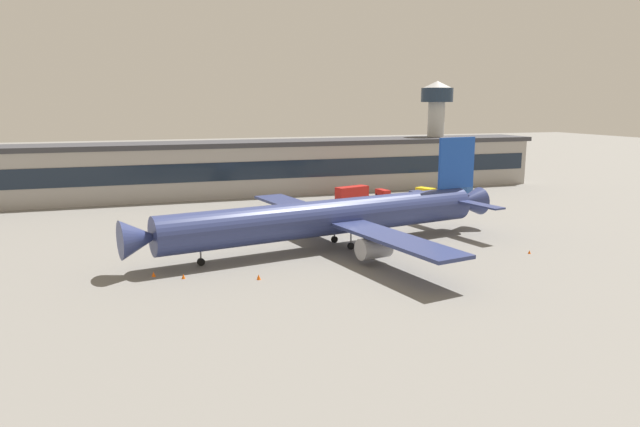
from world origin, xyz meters
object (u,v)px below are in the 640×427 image
Objects in this scene: control_tower at (436,120)px; airliner at (333,217)px; pushback_tractor at (426,191)px; fuel_truck at (353,192)px; traffic_cone_1 at (154,274)px; traffic_cone_3 at (183,276)px; traffic_cone_2 at (529,252)px; traffic_cone_0 at (259,277)px; follow_me_car at (383,193)px; stair_truck at (460,188)px.

airliner is at bearing -130.81° from control_tower.
fuel_truck is at bearing -174.69° from pushback_tractor.
control_tower is 5.43× the size of pushback_tractor.
traffic_cone_1 reaches higher than traffic_cone_3.
traffic_cone_2 is at bearing -82.39° from fuel_truck.
traffic_cone_0 reaches higher than traffic_cone_2.
pushback_tractor reaches higher than traffic_cone_2.
traffic_cone_2 is at bearing -4.29° from traffic_cone_3.
control_tower reaches higher than follow_me_car.
traffic_cone_3 is (-79.72, -73.26, -18.25)m from control_tower.
fuel_truck is 13.60× the size of traffic_cone_3.
airliner reaches higher than traffic_cone_0.
pushback_tractor is at bearing 153.34° from stair_truck.
follow_me_car is at bearing 52.22° from traffic_cone_0.
airliner is 115.66× the size of traffic_cone_2.
pushback_tractor is at bearing -124.60° from control_tower.
traffic_cone_0 is at bearing -134.59° from pushback_tractor.
control_tower is at bearing 36.90° from follow_me_car.
follow_me_car is 6.40× the size of traffic_cone_0.
follow_me_car is 7.10× the size of traffic_cone_3.
airliner is 31.51m from traffic_cone_2.
traffic_cone_3 is (-52.87, 3.96, 0.04)m from traffic_cone_2.
traffic_cone_1 is at bearing -139.62° from control_tower.
traffic_cone_0 is 10.21m from traffic_cone_3.
control_tower is 4.59× the size of stair_truck.
follow_me_car reaches higher than traffic_cone_3.
follow_me_car is at bearing 56.43° from airliner.
pushback_tractor is 85.88m from traffic_cone_3.
follow_me_car is at bearing 88.46° from traffic_cone_2.
traffic_cone_1 is at bearing 156.09° from traffic_cone_0.
pushback_tractor is 87.48m from traffic_cone_1.
airliner is 61.05m from pushback_tractor.
control_tower is at bearing 70.83° from traffic_cone_2.
traffic_cone_1 is at bearing 173.73° from traffic_cone_2.
control_tower is 111.10m from traffic_cone_1.
control_tower is at bearing 47.62° from traffic_cone_0.
stair_truck is 84.34m from traffic_cone_0.
pushback_tractor is 81.27m from traffic_cone_0.
control_tower is 28.79m from stair_truck.
traffic_cone_0 is 43.33m from traffic_cone_2.
airliner reaches higher than stair_truck.
stair_truck is 8.94× the size of traffic_cone_0.
airliner reaches higher than traffic_cone_3.
fuel_truck is (-28.94, 1.90, -0.10)m from stair_truck.
follow_me_car is 58.26m from traffic_cone_2.
stair_truck reaches higher than traffic_cone_0.
follow_me_car reaches higher than traffic_cone_1.
traffic_cone_0 is at bearing 179.58° from traffic_cone_2.
control_tower is 42.01× the size of traffic_cone_1.
traffic_cone_2 is 53.02m from traffic_cone_3.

